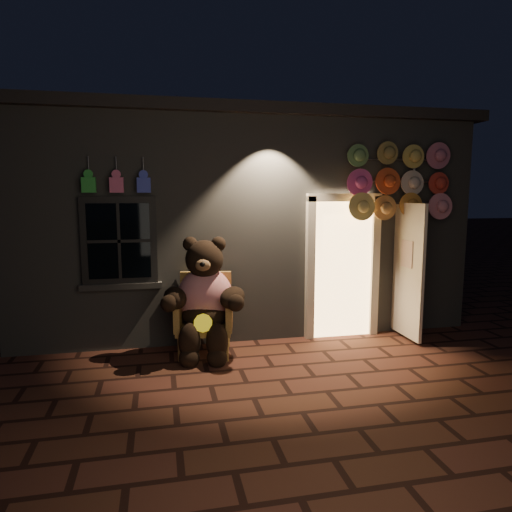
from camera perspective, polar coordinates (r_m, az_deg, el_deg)
name	(u,v)px	position (r m, az deg, el deg)	size (l,w,h in m)	color
ground	(281,380)	(5.61, 3.17, -15.19)	(60.00, 60.00, 0.00)	#4E271E
shop_building	(229,216)	(9.08, -3.37, 4.96)	(7.30, 5.95, 3.51)	slate
wicker_armchair	(205,313)	(6.38, -6.38, -7.15)	(0.85, 0.80, 1.10)	#AE8E43
teddy_bear	(205,299)	(6.18, -6.44, -5.36)	(1.18, 1.01, 1.65)	red
hat_rack	(400,183)	(7.17, 17.56, 8.70)	(1.66, 0.22, 2.93)	#59595E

